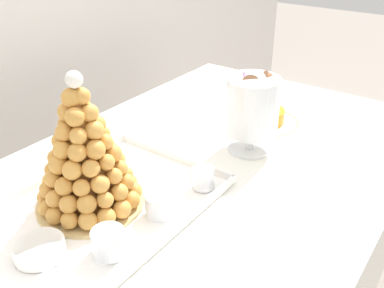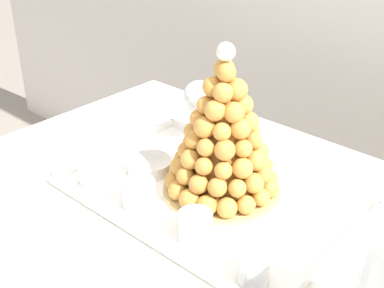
{
  "view_description": "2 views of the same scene",
  "coord_description": "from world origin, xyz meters",
  "px_view_note": "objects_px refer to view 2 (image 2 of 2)",
  "views": [
    {
      "loc": [
        -0.7,
        -0.53,
        1.32
      ],
      "look_at": [
        0.01,
        -0.02,
        0.84
      ],
      "focal_mm": 39.99,
      "sensor_mm": 36.0,
      "label": 1
    },
    {
      "loc": [
        0.33,
        -0.59,
        1.33
      ],
      "look_at": [
        -0.18,
        -0.03,
        0.92
      ],
      "focal_mm": 48.82,
      "sensor_mm": 36.0,
      "label": 2
    }
  ],
  "objects_px": {
    "serving_tray": "(208,196)",
    "dessert_cup_mid_left": "(139,195)",
    "dessert_cup_centre": "(195,227)",
    "wine_glass": "(199,99)",
    "croquembouche": "(223,138)",
    "dessert_cup_mid_right": "(254,269)",
    "creme_brulee_ramekin": "(150,164)",
    "dessert_cup_left": "(91,173)"
  },
  "relations": [
    {
      "from": "serving_tray",
      "to": "dessert_cup_mid_left",
      "type": "bearing_deg",
      "value": -123.08
    },
    {
      "from": "dessert_cup_centre",
      "to": "wine_glass",
      "type": "height_order",
      "value": "wine_glass"
    },
    {
      "from": "serving_tray",
      "to": "croquembouche",
      "type": "bearing_deg",
      "value": 69.18
    },
    {
      "from": "dessert_cup_mid_right",
      "to": "croquembouche",
      "type": "bearing_deg",
      "value": 140.52
    },
    {
      "from": "creme_brulee_ramekin",
      "to": "wine_glass",
      "type": "bearing_deg",
      "value": 94.48
    },
    {
      "from": "serving_tray",
      "to": "croquembouche",
      "type": "height_order",
      "value": "croquembouche"
    },
    {
      "from": "dessert_cup_left",
      "to": "croquembouche",
      "type": "bearing_deg",
      "value": 35.02
    },
    {
      "from": "croquembouche",
      "to": "dessert_cup_mid_right",
      "type": "relative_size",
      "value": 6.03
    },
    {
      "from": "dessert_cup_left",
      "to": "dessert_cup_mid_left",
      "type": "relative_size",
      "value": 0.78
    },
    {
      "from": "dessert_cup_mid_left",
      "to": "creme_brulee_ramekin",
      "type": "relative_size",
      "value": 0.65
    },
    {
      "from": "dessert_cup_mid_left",
      "to": "dessert_cup_left",
      "type": "bearing_deg",
      "value": -175.66
    },
    {
      "from": "dessert_cup_mid_left",
      "to": "wine_glass",
      "type": "relative_size",
      "value": 0.4
    },
    {
      "from": "dessert_cup_left",
      "to": "dessert_cup_mid_left",
      "type": "bearing_deg",
      "value": 4.34
    },
    {
      "from": "dessert_cup_mid_left",
      "to": "wine_glass",
      "type": "distance_m",
      "value": 0.3
    },
    {
      "from": "croquembouche",
      "to": "dessert_cup_mid_right",
      "type": "bearing_deg",
      "value": -39.48
    },
    {
      "from": "creme_brulee_ramekin",
      "to": "dessert_cup_left",
      "type": "bearing_deg",
      "value": -115.61
    },
    {
      "from": "wine_glass",
      "to": "dessert_cup_mid_left",
      "type": "bearing_deg",
      "value": -71.4
    },
    {
      "from": "serving_tray",
      "to": "wine_glass",
      "type": "relative_size",
      "value": 3.51
    },
    {
      "from": "croquembouche",
      "to": "creme_brulee_ramekin",
      "type": "distance_m",
      "value": 0.2
    },
    {
      "from": "croquembouche",
      "to": "dessert_cup_mid_left",
      "type": "bearing_deg",
      "value": -120.86
    },
    {
      "from": "dessert_cup_mid_left",
      "to": "creme_brulee_ramekin",
      "type": "xyz_separation_m",
      "value": [
        -0.08,
        0.1,
        -0.01
      ]
    },
    {
      "from": "dessert_cup_mid_left",
      "to": "creme_brulee_ramekin",
      "type": "bearing_deg",
      "value": 127.56
    },
    {
      "from": "dessert_cup_left",
      "to": "dessert_cup_mid_right",
      "type": "distance_m",
      "value": 0.42
    },
    {
      "from": "creme_brulee_ramekin",
      "to": "croquembouche",
      "type": "bearing_deg",
      "value": 13.76
    },
    {
      "from": "dessert_cup_left",
      "to": "dessert_cup_mid_left",
      "type": "height_order",
      "value": "dessert_cup_mid_left"
    },
    {
      "from": "serving_tray",
      "to": "dessert_cup_mid_left",
      "type": "xyz_separation_m",
      "value": [
        -0.07,
        -0.11,
        0.03
      ]
    },
    {
      "from": "serving_tray",
      "to": "wine_glass",
      "type": "height_order",
      "value": "wine_glass"
    },
    {
      "from": "dessert_cup_centre",
      "to": "creme_brulee_ramekin",
      "type": "height_order",
      "value": "dessert_cup_centre"
    },
    {
      "from": "dessert_cup_mid_right",
      "to": "dessert_cup_centre",
      "type": "bearing_deg",
      "value": 172.54
    },
    {
      "from": "croquembouche",
      "to": "dessert_cup_left",
      "type": "distance_m",
      "value": 0.28
    },
    {
      "from": "dessert_cup_centre",
      "to": "creme_brulee_ramekin",
      "type": "relative_size",
      "value": 0.62
    },
    {
      "from": "dessert_cup_left",
      "to": "dessert_cup_mid_left",
      "type": "xyz_separation_m",
      "value": [
        0.13,
        0.01,
        0.0
      ]
    },
    {
      "from": "croquembouche",
      "to": "serving_tray",
      "type": "bearing_deg",
      "value": -110.82
    },
    {
      "from": "croquembouche",
      "to": "dessert_cup_mid_right",
      "type": "height_order",
      "value": "croquembouche"
    },
    {
      "from": "croquembouche",
      "to": "creme_brulee_ramekin",
      "type": "height_order",
      "value": "croquembouche"
    },
    {
      "from": "wine_glass",
      "to": "dessert_cup_mid_right",
      "type": "bearing_deg",
      "value": -38.1
    },
    {
      "from": "croquembouche",
      "to": "dessert_cup_centre",
      "type": "relative_size",
      "value": 5.1
    },
    {
      "from": "dessert_cup_mid_left",
      "to": "creme_brulee_ramekin",
      "type": "height_order",
      "value": "dessert_cup_mid_left"
    },
    {
      "from": "serving_tray",
      "to": "creme_brulee_ramekin",
      "type": "bearing_deg",
      "value": -175.6
    },
    {
      "from": "serving_tray",
      "to": "creme_brulee_ramekin",
      "type": "distance_m",
      "value": 0.15
    },
    {
      "from": "creme_brulee_ramekin",
      "to": "serving_tray",
      "type": "bearing_deg",
      "value": 4.4
    },
    {
      "from": "croquembouche",
      "to": "wine_glass",
      "type": "bearing_deg",
      "value": 143.49
    }
  ]
}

